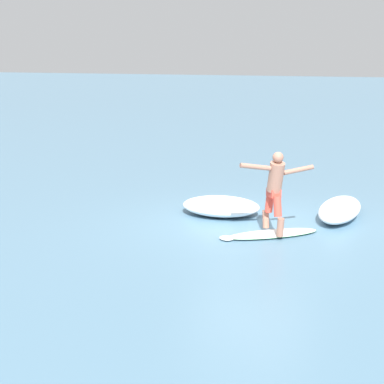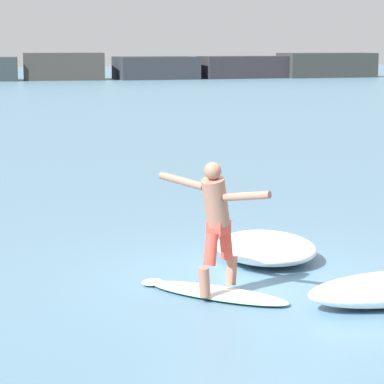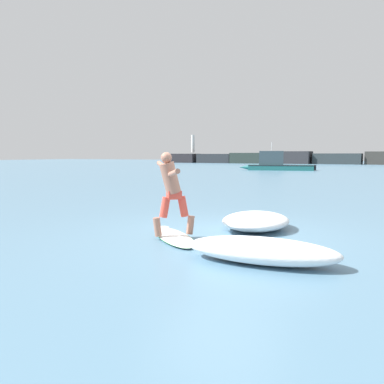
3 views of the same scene
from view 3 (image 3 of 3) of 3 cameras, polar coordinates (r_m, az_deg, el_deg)
name	(u,v)px [view 3 (image 3 of 3)]	position (r m, az deg, el deg)	size (l,w,h in m)	color
ground_plane	(218,235)	(7.55, 3.93, -6.56)	(200.00, 200.00, 0.00)	slate
rock_jetty_breakwater	(330,158)	(69.17, 20.33, 4.83)	(67.23, 4.96, 5.59)	#28262A
surfboard	(174,236)	(7.25, -2.81, -6.79)	(1.74, 1.78, 0.21)	white
surfer	(171,187)	(7.06, -3.21, 0.70)	(1.10, 1.15, 1.59)	#9D6854
fishing_boat_near_jetty	(276,164)	(39.64, 12.68, 4.21)	(7.70, 2.84, 2.89)	#1F6362
wave_foam_at_tail	(261,250)	(5.70, 10.52, -8.74)	(2.33, 0.99, 0.38)	white
wave_foam_at_nose	(256,221)	(8.20, 9.69, -4.35)	(1.42, 1.76, 0.37)	white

